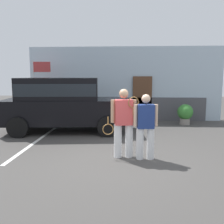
% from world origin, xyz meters
% --- Properties ---
extents(ground_plane, '(40.00, 40.00, 0.00)m').
position_xyz_m(ground_plane, '(0.00, 0.00, 0.00)').
color(ground_plane, '#423F3D').
extents(parking_stripe_0, '(0.12, 4.40, 0.01)m').
position_xyz_m(parking_stripe_0, '(-2.80, 1.50, 0.00)').
color(parking_stripe_0, silver).
rests_on(parking_stripe_0, ground_plane).
extents(house_frontage, '(9.16, 0.40, 3.49)m').
position_xyz_m(house_frontage, '(0.01, 5.95, 1.64)').
color(house_frontage, silver).
rests_on(house_frontage, ground_plane).
extents(parked_suv, '(4.78, 2.57, 2.05)m').
position_xyz_m(parked_suv, '(-2.28, 3.14, 1.15)').
color(parked_suv, black).
rests_on(parked_suv, ground_plane).
extents(tennis_player_man, '(0.92, 0.34, 1.80)m').
position_xyz_m(tennis_player_man, '(0.07, 0.17, 0.93)').
color(tennis_player_man, white).
rests_on(tennis_player_man, ground_plane).
extents(tennis_player_woman, '(0.76, 0.31, 1.67)m').
position_xyz_m(tennis_player_woman, '(0.63, 0.05, 0.88)').
color(tennis_player_woman, white).
rests_on(tennis_player_woman, ground_plane).
extents(potted_plant_by_porch, '(0.68, 0.68, 0.90)m').
position_xyz_m(potted_plant_by_porch, '(2.69, 4.82, 0.50)').
color(potted_plant_by_porch, gray).
rests_on(potted_plant_by_porch, ground_plane).
extents(flag_pole, '(0.80, 0.08, 2.79)m').
position_xyz_m(flag_pole, '(-3.86, 4.87, 1.95)').
color(flag_pole, silver).
rests_on(flag_pole, ground_plane).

